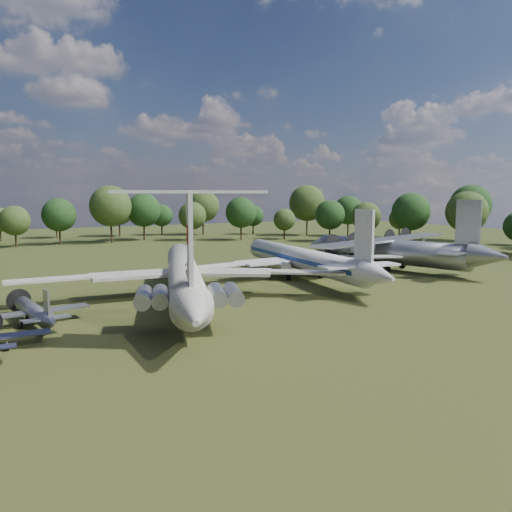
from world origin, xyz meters
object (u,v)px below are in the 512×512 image
an12_transport (390,254)px  tu104_jet (302,263)px  person_on_il62 (189,269)px  small_prop_northwest (34,315)px  il62_airliner (184,280)px

an12_transport → tu104_jet: bearing=164.8°
an12_transport → person_on_il62: bearing=-170.7°
tu104_jet → an12_transport: 18.61m
person_on_il62 → tu104_jet: bearing=-108.6°
tu104_jet → an12_transport: an12_transport is taller
tu104_jet → small_prop_northwest: size_ratio=3.17×
small_prop_northwest → il62_airliner: bearing=3.9°
il62_airliner → tu104_jet: (22.34, 6.87, -0.25)m
il62_airliner → tu104_jet: bearing=36.4°
il62_airliner → an12_transport: (40.95, 6.81, 0.04)m
small_prop_northwest → person_on_il62: (12.50, -10.26, 5.11)m
il62_airliner → an12_transport: size_ratio=1.32×
small_prop_northwest → an12_transport: bearing=2.3°
an12_transport → person_on_il62: person_on_il62 is taller
small_prop_northwest → person_on_il62: size_ratio=7.87×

